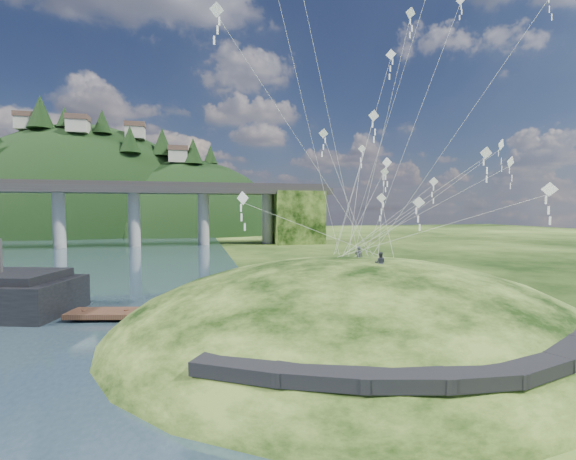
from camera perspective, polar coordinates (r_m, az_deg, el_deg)
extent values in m
plane|color=black|center=(25.62, -5.73, -16.71)|extent=(320.00, 320.00, 0.00)
ellipsoid|color=black|center=(30.03, 9.69, -16.74)|extent=(36.00, 32.00, 13.00)
cube|color=black|center=(17.31, -7.01, -19.57)|extent=(4.32, 3.62, 0.71)
cube|color=black|center=(16.41, 4.92, -20.64)|extent=(4.10, 2.97, 0.61)
cube|color=black|center=(16.74, 16.54, -20.29)|extent=(3.85, 2.37, 0.62)
cube|color=black|center=(18.03, 26.04, -18.87)|extent=(3.62, 1.83, 0.66)
cube|color=black|center=(20.11, 32.52, -16.69)|extent=(3.82, 2.27, 0.68)
cube|color=black|center=(22.82, 36.12, -14.17)|extent=(4.11, 2.97, 0.71)
cylinder|color=gray|center=(98.15, -30.82, 1.45)|extent=(2.60, 2.60, 13.00)
cylinder|color=gray|center=(94.80, -21.82, 1.62)|extent=(2.60, 2.60, 13.00)
cylinder|color=gray|center=(93.91, -12.41, 1.77)|extent=(2.60, 2.60, 13.00)
cylinder|color=gray|center=(95.56, -3.07, 1.86)|extent=(2.60, 2.60, 13.00)
cube|color=black|center=(97.24, 1.28, 1.89)|extent=(12.00, 11.00, 13.00)
ellipsoid|color=black|center=(154.97, -27.48, -2.62)|extent=(96.00, 68.00, 88.00)
ellipsoid|color=black|center=(143.09, -14.42, -4.42)|extent=(76.00, 56.00, 72.00)
cone|color=black|center=(149.24, -32.81, 14.49)|extent=(8.01, 8.01, 10.54)
cone|color=black|center=(146.40, -30.19, 14.26)|extent=(4.97, 4.97, 6.54)
cone|color=black|center=(141.55, -25.82, 14.27)|extent=(5.83, 5.83, 7.67)
cone|color=black|center=(134.12, -22.37, 12.34)|extent=(6.47, 6.47, 8.51)
cone|color=black|center=(140.02, -18.12, 12.29)|extent=(7.13, 7.13, 9.38)
cone|color=black|center=(134.26, -13.87, 11.30)|extent=(6.56, 6.56, 8.63)
cone|color=black|center=(139.91, -11.41, 10.92)|extent=(4.88, 4.88, 6.42)
cube|color=beige|center=(153.41, -34.21, 12.89)|extent=(6.00, 5.00, 4.00)
cube|color=brown|center=(153.91, -34.25, 13.88)|extent=(6.40, 5.40, 1.60)
cube|color=beige|center=(140.61, -28.67, 13.28)|extent=(6.00, 5.00, 4.00)
cube|color=brown|center=(141.12, -28.70, 14.36)|extent=(6.40, 5.40, 1.60)
cube|color=beige|center=(143.37, -21.68, 13.20)|extent=(6.00, 5.00, 4.00)
cube|color=brown|center=(143.88, -21.70, 14.26)|extent=(6.40, 5.40, 1.60)
cube|color=beige|center=(135.03, -15.97, 10.37)|extent=(6.00, 5.00, 4.00)
cube|color=brown|center=(135.40, -15.98, 11.51)|extent=(6.40, 5.40, 1.60)
cube|color=black|center=(38.75, -35.47, -5.60)|extent=(7.93, 7.20, 0.66)
cylinder|color=#2D2B2B|center=(39.27, -36.80, -3.43)|extent=(0.26, 0.26, 3.30)
cube|color=#3A2217|center=(32.44, -17.35, -11.63)|extent=(15.52, 5.76, 0.38)
cylinder|color=#3A2217|center=(34.90, -27.98, -11.27)|extent=(0.33, 0.33, 1.10)
cylinder|color=#3A2217|center=(33.56, -22.86, -11.72)|extent=(0.33, 0.33, 1.10)
cylinder|color=#3A2217|center=(32.51, -17.34, -12.10)|extent=(0.33, 0.33, 1.10)
cylinder|color=#3A2217|center=(31.76, -11.49, -12.38)|extent=(0.33, 0.33, 1.10)
cylinder|color=#3A2217|center=(31.35, -5.42, -12.55)|extent=(0.33, 0.33, 1.10)
imported|color=#282A35|center=(30.66, 10.46, -2.40)|extent=(0.71, 0.65, 1.64)
imported|color=#282A35|center=(27.41, 13.50, -3.17)|extent=(0.94, 0.88, 1.54)
cube|color=white|center=(32.44, 13.67, 4.65)|extent=(0.72, 0.40, 0.77)
cube|color=white|center=(32.43, 13.66, 3.66)|extent=(0.10, 0.04, 0.46)
cube|color=white|center=(32.43, 13.65, 2.68)|extent=(0.10, 0.04, 0.46)
cube|color=white|center=(32.43, 13.64, 1.69)|extent=(0.10, 0.04, 0.46)
cube|color=white|center=(39.05, 10.90, 11.75)|extent=(0.73, 0.33, 0.77)
cube|color=white|center=(38.97, 10.89, 10.95)|extent=(0.10, 0.04, 0.45)
cube|color=white|center=(38.90, 10.89, 10.15)|extent=(0.10, 0.04, 0.45)
cube|color=white|center=(38.84, 10.88, 9.35)|extent=(0.10, 0.04, 0.45)
cube|color=white|center=(37.69, 20.78, 6.72)|extent=(0.79, 0.31, 0.82)
cube|color=white|center=(37.65, 20.76, 5.83)|extent=(0.11, 0.04, 0.48)
cube|color=white|center=(37.63, 20.74, 4.94)|extent=(0.11, 0.04, 0.48)
cube|color=white|center=(37.61, 20.72, 4.05)|extent=(0.11, 0.04, 0.48)
cube|color=white|center=(33.21, 17.70, 28.31)|extent=(0.78, 0.29, 0.75)
cube|color=white|center=(32.98, 17.68, 27.45)|extent=(0.10, 0.05, 0.45)
cube|color=white|center=(32.75, 17.66, 26.57)|extent=(0.10, 0.05, 0.45)
cube|color=white|center=(32.54, 17.64, 25.69)|extent=(0.10, 0.05, 0.45)
cube|color=white|center=(24.52, -6.73, 4.72)|extent=(0.66, 0.62, 0.86)
cube|color=white|center=(24.51, -6.72, 3.30)|extent=(0.10, 0.08, 0.50)
cube|color=white|center=(24.52, -6.71, 1.87)|extent=(0.10, 0.08, 0.50)
cube|color=white|center=(24.54, -6.70, 0.45)|extent=(0.10, 0.08, 0.50)
cube|color=white|center=(36.79, 15.00, 23.82)|extent=(0.71, 0.57, 0.86)
cube|color=white|center=(36.57, 14.98, 22.92)|extent=(0.11, 0.07, 0.50)
cube|color=white|center=(36.37, 14.97, 22.01)|extent=(0.11, 0.07, 0.50)
cube|color=white|center=(36.18, 14.95, 21.10)|extent=(0.11, 0.07, 0.50)
cube|color=white|center=(26.71, 34.26, 5.00)|extent=(0.62, 0.63, 0.83)
cube|color=white|center=(26.69, 34.22, 3.72)|extent=(0.10, 0.08, 0.49)
cube|color=white|center=(26.68, 34.18, 2.43)|extent=(0.10, 0.08, 0.49)
cube|color=white|center=(26.69, 34.14, 1.15)|extent=(0.10, 0.08, 0.49)
cube|color=white|center=(25.92, 27.30, 10.12)|extent=(0.72, 0.19, 0.72)
cube|color=white|center=(25.86, 27.27, 8.99)|extent=(0.09, 0.02, 0.42)
cube|color=white|center=(25.81, 27.24, 7.85)|extent=(0.09, 0.02, 0.42)
cube|color=white|center=(25.77, 27.21, 6.72)|extent=(0.09, 0.02, 0.42)
cube|color=white|center=(33.08, 14.13, 8.36)|extent=(0.68, 0.26, 0.66)
cube|color=white|center=(33.04, 14.12, 7.52)|extent=(0.09, 0.02, 0.40)
cube|color=white|center=(33.01, 14.11, 6.67)|extent=(0.09, 0.02, 0.40)
cube|color=white|center=(32.98, 14.10, 5.83)|extent=(0.09, 0.02, 0.40)
cube|color=white|center=(30.38, 34.41, 25.51)|extent=(0.09, 0.05, 0.40)
cube|color=white|center=(30.19, 34.38, 24.65)|extent=(0.09, 0.05, 0.40)
cube|color=white|center=(29.63, 29.04, 10.97)|extent=(0.69, 0.35, 0.74)
cube|color=white|center=(29.56, 29.01, 9.96)|extent=(0.09, 0.07, 0.43)
cube|color=white|center=(29.50, 28.99, 8.95)|extent=(0.09, 0.07, 0.43)
cube|color=white|center=(29.45, 28.96, 7.93)|extent=(0.09, 0.07, 0.43)
cube|color=white|center=(29.89, 30.10, 8.71)|extent=(0.73, 0.26, 0.74)
cube|color=white|center=(29.84, 30.07, 7.69)|extent=(0.09, 0.07, 0.44)
cube|color=white|center=(29.80, 30.04, 6.67)|extent=(0.09, 0.07, 0.44)
cube|color=white|center=(29.77, 30.01, 5.65)|extent=(0.09, 0.07, 0.44)
cube|color=white|center=(32.46, 5.28, 14.06)|extent=(0.79, 0.27, 0.77)
cube|color=white|center=(32.36, 5.28, 13.08)|extent=(0.10, 0.05, 0.46)
cube|color=white|center=(32.27, 5.27, 12.10)|extent=(0.10, 0.05, 0.46)
cube|color=white|center=(32.19, 5.27, 11.12)|extent=(0.10, 0.05, 0.46)
cube|color=white|center=(31.32, 12.59, 16.20)|extent=(0.86, 0.21, 0.86)
cube|color=white|center=(31.18, 12.57, 15.11)|extent=(0.11, 0.05, 0.50)
cube|color=white|center=(31.06, 12.56, 14.01)|extent=(0.11, 0.05, 0.50)
cube|color=white|center=(30.95, 12.55, 12.90)|extent=(0.11, 0.05, 0.50)
cube|color=white|center=(35.24, 14.45, 9.67)|extent=(0.56, 0.73, 0.87)
cube|color=white|center=(35.18, 14.43, 8.66)|extent=(0.10, 0.09, 0.51)
cube|color=white|center=(35.12, 14.42, 7.65)|extent=(0.10, 0.09, 0.51)
cube|color=white|center=(35.08, 14.41, 6.64)|extent=(0.10, 0.09, 0.51)
cube|color=white|center=(27.31, 18.81, 3.89)|extent=(0.74, 0.38, 0.79)
cube|color=white|center=(27.31, 18.79, 2.71)|extent=(0.10, 0.04, 0.46)
cube|color=white|center=(27.32, 18.77, 1.53)|extent=(0.10, 0.04, 0.46)
cube|color=white|center=(27.34, 18.75, 0.35)|extent=(0.10, 0.04, 0.46)
cube|color=white|center=(38.48, 24.19, 28.61)|extent=(0.52, 0.47, 0.65)
cube|color=white|center=(38.28, 24.17, 27.97)|extent=(0.09, 0.05, 0.39)
cube|color=white|center=(38.08, 24.15, 27.33)|extent=(0.09, 0.05, 0.39)
cube|color=white|center=(37.89, 24.14, 26.68)|extent=(0.09, 0.05, 0.39)
cube|color=white|center=(23.86, -10.54, 29.44)|extent=(0.78, 0.25, 0.76)
cube|color=white|center=(23.62, -10.53, 28.24)|extent=(0.10, 0.04, 0.45)
cube|color=white|center=(23.39, -10.51, 27.01)|extent=(0.10, 0.04, 0.45)
cube|color=white|center=(23.17, -10.50, 25.77)|extent=(0.10, 0.04, 0.45)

